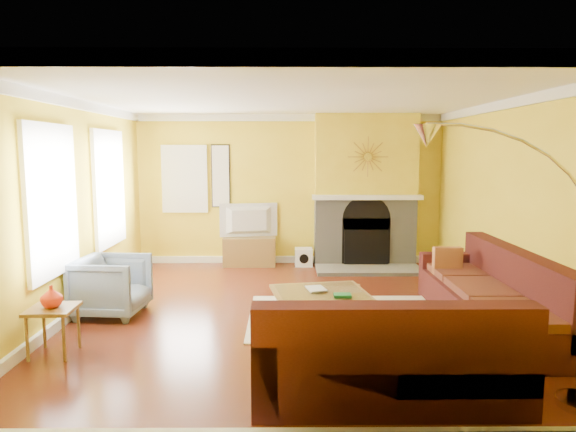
{
  "coord_description": "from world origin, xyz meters",
  "views": [
    {
      "loc": [
        -0.1,
        -6.33,
        2.06
      ],
      "look_at": [
        -0.05,
        0.4,
        1.2
      ],
      "focal_mm": 32.0,
      "sensor_mm": 36.0,
      "label": 1
    }
  ],
  "objects_px": {
    "media_console": "(250,251)",
    "arc_lamp": "(514,271)",
    "side_table": "(54,331)",
    "coffee_table": "(322,311)",
    "sectional_sofa": "(403,298)",
    "armchair": "(112,286)"
  },
  "relations": [
    {
      "from": "media_console",
      "to": "arc_lamp",
      "type": "bearing_deg",
      "value": -64.99
    },
    {
      "from": "side_table",
      "to": "coffee_table",
      "type": "bearing_deg",
      "value": 14.91
    },
    {
      "from": "side_table",
      "to": "sectional_sofa",
      "type": "bearing_deg",
      "value": 6.86
    },
    {
      "from": "sectional_sofa",
      "to": "media_console",
      "type": "height_order",
      "value": "sectional_sofa"
    },
    {
      "from": "coffee_table",
      "to": "armchair",
      "type": "relative_size",
      "value": 1.31
    },
    {
      "from": "sectional_sofa",
      "to": "armchair",
      "type": "height_order",
      "value": "sectional_sofa"
    },
    {
      "from": "media_console",
      "to": "arc_lamp",
      "type": "height_order",
      "value": "arc_lamp"
    },
    {
      "from": "sectional_sofa",
      "to": "coffee_table",
      "type": "height_order",
      "value": "sectional_sofa"
    },
    {
      "from": "sectional_sofa",
      "to": "media_console",
      "type": "xyz_separation_m",
      "value": [
        -1.93,
        3.65,
        -0.19
      ]
    },
    {
      "from": "sectional_sofa",
      "to": "arc_lamp",
      "type": "xyz_separation_m",
      "value": [
        0.5,
        -1.54,
        0.67
      ]
    },
    {
      "from": "media_console",
      "to": "side_table",
      "type": "distance_m",
      "value": 4.43
    },
    {
      "from": "arc_lamp",
      "to": "armchair",
      "type": "bearing_deg",
      "value": 149.09
    },
    {
      "from": "coffee_table",
      "to": "side_table",
      "type": "relative_size",
      "value": 2.18
    },
    {
      "from": "sectional_sofa",
      "to": "media_console",
      "type": "distance_m",
      "value": 4.14
    },
    {
      "from": "armchair",
      "to": "arc_lamp",
      "type": "distance_m",
      "value": 4.68
    },
    {
      "from": "coffee_table",
      "to": "sectional_sofa",
      "type": "bearing_deg",
      "value": -19.17
    },
    {
      "from": "side_table",
      "to": "arc_lamp",
      "type": "bearing_deg",
      "value": -14.91
    },
    {
      "from": "arc_lamp",
      "to": "sectional_sofa",
      "type": "bearing_deg",
      "value": 107.88
    },
    {
      "from": "side_table",
      "to": "armchair",
      "type": "bearing_deg",
      "value": 82.52
    },
    {
      "from": "armchair",
      "to": "side_table",
      "type": "bearing_deg",
      "value": 177.68
    },
    {
      "from": "media_console",
      "to": "sectional_sofa",
      "type": "bearing_deg",
      "value": -62.21
    },
    {
      "from": "media_console",
      "to": "armchair",
      "type": "height_order",
      "value": "armchair"
    }
  ]
}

